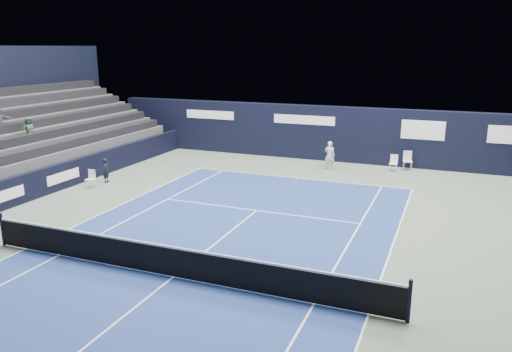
{
  "coord_description": "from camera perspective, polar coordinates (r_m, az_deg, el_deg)",
  "views": [
    {
      "loc": [
        6.99,
        -11.14,
        6.32
      ],
      "look_at": [
        -0.21,
        6.85,
        1.3
      ],
      "focal_mm": 35.0,
      "sensor_mm": 36.0,
      "label": 1
    }
  ],
  "objects": [
    {
      "name": "line_judge_chair",
      "position": [
        24.33,
        -18.35,
        -0.14
      ],
      "size": [
        0.39,
        0.38,
        0.83
      ],
      "rotation": [
        0.0,
        0.0,
        0.06
      ],
      "color": "white",
      "rests_on": "ground"
    },
    {
      "name": "back_sponsor_wall",
      "position": [
        28.91,
        7.56,
        4.89
      ],
      "size": [
        26.0,
        0.63,
        3.1
      ],
      "color": "black",
      "rests_on": "ground"
    },
    {
      "name": "line_judge",
      "position": [
        24.98,
        -16.76,
        0.63
      ],
      "size": [
        0.38,
        0.49,
        1.18
      ],
      "primitive_type": "imported",
      "rotation": [
        0.0,
        0.0,
        1.82
      ],
      "color": "black",
      "rests_on": "ground"
    },
    {
      "name": "folding_chair_back_b",
      "position": [
        27.6,
        16.93,
        1.86
      ],
      "size": [
        0.53,
        0.52,
        1.01
      ],
      "rotation": [
        0.0,
        0.0,
        0.22
      ],
      "color": "silver",
      "rests_on": "ground"
    },
    {
      "name": "court_markings",
      "position": [
        14.59,
        -9.45,
        -11.32
      ],
      "size": [
        11.03,
        23.83,
        0.0
      ],
      "color": "white",
      "rests_on": "court_surface"
    },
    {
      "name": "spectator_stand",
      "position": [
        27.55,
        -26.07,
        3.92
      ],
      "size": [
        6.0,
        18.0,
        6.4
      ],
      "color": "#464648",
      "rests_on": "ground"
    },
    {
      "name": "ground",
      "position": [
        16.17,
        -5.76,
        -8.56
      ],
      "size": [
        48.0,
        48.0,
        0.0
      ],
      "primitive_type": "plane",
      "color": "#536358",
      "rests_on": "ground"
    },
    {
      "name": "tennis_player",
      "position": [
        26.75,
        8.41,
        2.37
      ],
      "size": [
        0.59,
        0.81,
        1.52
      ],
      "color": "silver",
      "rests_on": "ground"
    },
    {
      "name": "court_surface",
      "position": [
        14.59,
        -9.45,
        -11.34
      ],
      "size": [
        10.97,
        23.77,
        0.01
      ],
      "primitive_type": "cube",
      "color": "navy",
      "rests_on": "ground"
    },
    {
      "name": "side_barrier_left",
      "position": [
        24.45,
        -21.47,
        -0.04
      ],
      "size": [
        0.33,
        22.0,
        1.2
      ],
      "color": "black",
      "rests_on": "ground"
    },
    {
      "name": "folding_chair_back_a",
      "position": [
        27.1,
        15.46,
        1.58
      ],
      "size": [
        0.41,
        0.4,
        0.88
      ],
      "rotation": [
        0.0,
        0.0,
        -0.06
      ],
      "color": "white",
      "rests_on": "ground"
    },
    {
      "name": "tennis_net",
      "position": [
        14.38,
        -9.53,
        -9.52
      ],
      "size": [
        12.9,
        0.1,
        1.1
      ],
      "color": "black",
      "rests_on": "ground"
    }
  ]
}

